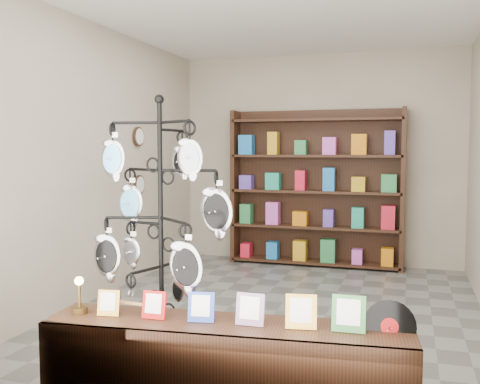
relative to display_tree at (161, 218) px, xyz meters
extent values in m
plane|color=slate|center=(0.38, 1.85, -1.16)|extent=(5.00, 5.00, 0.00)
plane|color=#B6A893|center=(0.38, 4.35, 0.34)|extent=(4.00, 0.00, 4.00)
plane|color=#B6A893|center=(0.38, -0.65, 0.34)|extent=(4.00, 0.00, 4.00)
plane|color=#B6A893|center=(-1.62, 1.85, 0.34)|extent=(0.00, 5.00, 5.00)
plane|color=white|center=(0.38, 1.85, 1.84)|extent=(5.00, 5.00, 0.00)
cylinder|color=black|center=(0.00, 0.00, -1.15)|extent=(0.47, 0.47, 0.03)
cylinder|color=black|center=(0.00, 0.00, -0.18)|extent=(0.04, 0.04, 1.96)
sphere|color=black|center=(0.00, 0.00, 0.82)|extent=(0.07, 0.07, 0.07)
ellipsoid|color=silver|center=(0.03, 0.20, -0.55)|extent=(0.11, 0.05, 0.21)
cube|color=tan|center=(-0.09, -0.26, -0.54)|extent=(0.37, 0.04, 0.04)
cube|color=black|center=(0.57, -0.28, -0.88)|extent=(2.31, 0.70, 0.56)
cube|color=#C1892D|center=(-0.20, -0.36, -0.52)|extent=(0.15, 0.07, 0.17)
cube|color=#B40E0E|center=(0.11, -0.33, -0.51)|extent=(0.16, 0.07, 0.18)
cube|color=#263FA5|center=(0.42, -0.29, -0.51)|extent=(0.17, 0.07, 0.19)
cube|color=#E54C33|center=(0.73, -0.26, -0.50)|extent=(0.18, 0.08, 0.20)
cube|color=#C1892D|center=(1.04, -0.23, -0.50)|extent=(0.19, 0.08, 0.21)
cube|color=#337233|center=(1.31, -0.20, -0.49)|extent=(0.20, 0.08, 0.22)
cylinder|color=black|center=(1.55, -0.13, -0.57)|extent=(0.32, 0.10, 0.31)
cylinder|color=#B40E0E|center=(1.55, -0.13, -0.57)|extent=(0.11, 0.04, 0.10)
cylinder|color=#473114|center=(-0.41, -0.38, -0.58)|extent=(0.10, 0.10, 0.04)
cylinder|color=#473114|center=(-0.41, -0.38, -0.49)|extent=(0.02, 0.02, 0.15)
sphere|color=#FFBF59|center=(-0.41, -0.38, -0.38)|extent=(0.06, 0.06, 0.06)
cube|color=black|center=(0.38, 4.29, -0.06)|extent=(2.40, 0.04, 2.20)
cube|color=black|center=(-0.80, 4.13, -0.06)|extent=(0.06, 0.36, 2.20)
cube|color=black|center=(1.56, 4.13, -0.06)|extent=(0.06, 0.36, 2.20)
cube|color=black|center=(0.38, 4.13, -1.11)|extent=(2.36, 0.36, 0.04)
cube|color=black|center=(0.38, 4.13, -0.61)|extent=(2.36, 0.36, 0.03)
cube|color=black|center=(0.38, 4.13, -0.11)|extent=(2.36, 0.36, 0.04)
cube|color=black|center=(0.38, 4.13, 0.39)|extent=(2.36, 0.36, 0.04)
cube|color=black|center=(0.38, 4.13, 0.89)|extent=(2.36, 0.36, 0.04)
cylinder|color=black|center=(-1.59, 2.65, 0.64)|extent=(0.03, 0.24, 0.24)
cylinder|color=black|center=(-1.59, 2.65, 0.04)|extent=(0.03, 0.24, 0.24)
camera|label=1|loc=(1.64, -3.33, 0.47)|focal=40.00mm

